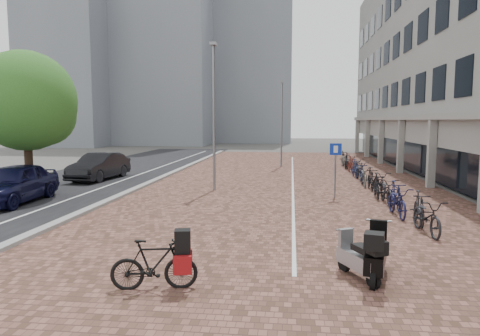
# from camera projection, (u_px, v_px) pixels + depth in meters

# --- Properties ---
(ground) EXTENTS (140.00, 140.00, 0.00)m
(ground) POSITION_uv_depth(u_px,v_px,m) (215.00, 237.00, 12.24)
(ground) COLOR #474442
(ground) RESTS_ON ground
(plaza_brick) EXTENTS (14.50, 42.00, 0.04)m
(plaza_brick) POSITION_uv_depth(u_px,v_px,m) (289.00, 180.00, 23.85)
(plaza_brick) COLOR brown
(plaza_brick) RESTS_ON ground
(street_asphalt) EXTENTS (8.00, 50.00, 0.03)m
(street_asphalt) POSITION_uv_depth(u_px,v_px,m) (98.00, 177.00, 25.14)
(street_asphalt) COLOR black
(street_asphalt) RESTS_ON ground
(curb) EXTENTS (0.35, 42.00, 0.14)m
(curb) POSITION_uv_depth(u_px,v_px,m) (163.00, 177.00, 24.67)
(curb) COLOR gray
(curb) RESTS_ON ground
(lane_line) EXTENTS (0.12, 44.00, 0.00)m
(lane_line) POSITION_uv_depth(u_px,v_px,m) (131.00, 177.00, 24.90)
(lane_line) COLOR white
(lane_line) RESTS_ON street_asphalt
(parking_line) EXTENTS (0.10, 30.00, 0.00)m
(parking_line) POSITION_uv_depth(u_px,v_px,m) (293.00, 180.00, 23.83)
(parking_line) COLOR white
(parking_line) RESTS_ON plaza_brick
(office_building) EXTENTS (8.40, 40.00, 15.00)m
(office_building) POSITION_uv_depth(u_px,v_px,m) (478.00, 32.00, 25.61)
(office_building) COLOR gray
(office_building) RESTS_ON ground
(bg_towers) EXTENTS (33.00, 23.00, 32.00)m
(bg_towers) POSITION_uv_depth(u_px,v_px,m) (174.00, 44.00, 60.71)
(bg_towers) COLOR gray
(bg_towers) RESTS_ON ground
(car_navy) EXTENTS (2.11, 4.71, 1.57)m
(car_navy) POSITION_uv_depth(u_px,v_px,m) (13.00, 183.00, 17.18)
(car_navy) COLOR black
(car_navy) RESTS_ON ground
(car_dark) EXTENTS (1.97, 4.61, 1.48)m
(car_dark) POSITION_uv_depth(u_px,v_px,m) (99.00, 166.00, 24.01)
(car_dark) COLOR black
(car_dark) RESTS_ON ground
(hero_bike) EXTENTS (1.73, 0.80, 1.18)m
(hero_bike) POSITION_uv_depth(u_px,v_px,m) (154.00, 264.00, 8.34)
(hero_bike) COLOR black
(hero_bike) RESTS_ON ground
(scooter_front) EXTENTS (1.03, 1.48, 0.98)m
(scooter_front) POSITION_uv_depth(u_px,v_px,m) (359.00, 257.00, 8.86)
(scooter_front) COLOR #959499
(scooter_front) RESTS_ON ground
(scooter_mid) EXTENTS (0.93, 1.75, 1.15)m
(scooter_mid) POSITION_uv_depth(u_px,v_px,m) (376.00, 252.00, 8.88)
(scooter_mid) COLOR black
(scooter_mid) RESTS_ON ground
(parking_sign) EXTENTS (0.48, 0.09, 2.32)m
(parking_sign) POSITION_uv_depth(u_px,v_px,m) (335.00, 162.00, 18.10)
(parking_sign) COLOR slate
(parking_sign) RESTS_ON ground
(lamp_near) EXTENTS (0.12, 0.12, 6.68)m
(lamp_near) POSITION_uv_depth(u_px,v_px,m) (214.00, 119.00, 19.91)
(lamp_near) COLOR slate
(lamp_near) RESTS_ON ground
(lamp_far) EXTENTS (0.12, 0.12, 5.90)m
(lamp_far) POSITION_uv_depth(u_px,v_px,m) (282.00, 125.00, 30.32)
(lamp_far) COLOR gray
(lamp_far) RESTS_ON ground
(street_tree) EXTENTS (4.29, 4.29, 6.24)m
(street_tree) POSITION_uv_depth(u_px,v_px,m) (30.00, 104.00, 18.81)
(street_tree) COLOR #382619
(street_tree) RESTS_ON ground
(bike_row) EXTENTS (1.15, 21.44, 1.05)m
(bike_row) POSITION_uv_depth(u_px,v_px,m) (366.00, 175.00, 22.01)
(bike_row) COLOR black
(bike_row) RESTS_ON ground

